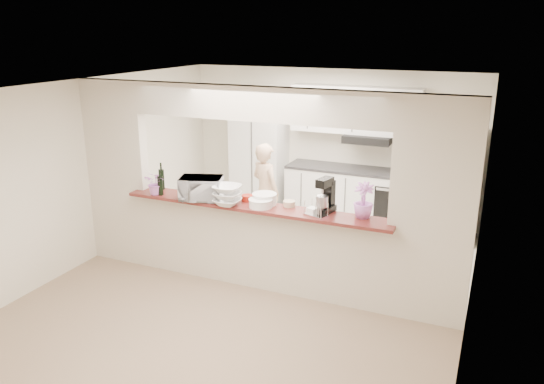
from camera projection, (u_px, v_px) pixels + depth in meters
The scene contains 19 objects.
floor at pixel (257, 285), 6.73m from camera, with size 6.00×6.00×0.00m, color gray.
tile_overlay at pixel (300, 242), 8.08m from camera, with size 5.00×2.90×0.01m, color silver.
partition at pixel (256, 173), 6.29m from camera, with size 5.00×0.15×2.50m.
bar_counter at pixel (256, 244), 6.55m from camera, with size 3.40×0.38×1.09m.
kitchen_cabinets at pixel (315, 162), 8.90m from camera, with size 3.15×0.62×2.25m.
refrigerator at pixel (453, 185), 8.02m from camera, with size 0.75×0.70×1.70m, color #A6A6AB.
flower_left at pixel (156, 183), 6.73m from camera, with size 0.27×0.24×0.30m, color #C96AAC.
wine_bottle_a at pixel (160, 185), 6.71m from camera, with size 0.07×0.07×0.34m.
wine_bottle_b at pixel (162, 179), 6.95m from camera, with size 0.07×0.07×0.36m.
toaster_oven at pixel (201, 188), 6.54m from camera, with size 0.51×0.35×0.28m, color silver.
serving_bowls at pixel (227, 196), 6.33m from camera, with size 0.33×0.33×0.24m, color white.
plate_stack_a at pixel (264, 199), 6.37m from camera, with size 0.30×0.30×0.14m.
plate_stack_b at pixel (261, 203), 6.28m from camera, with size 0.29×0.29×0.10m.
red_bowl at pixel (248, 198), 6.52m from camera, with size 0.15×0.15×0.07m, color maroon.
tan_bowl at pixel (289, 204), 6.31m from camera, with size 0.14×0.14×0.07m, color #C6AF8B.
utensil_caddy at pixel (316, 207), 5.98m from camera, with size 0.30×0.23×0.24m.
stand_mixer at pixel (325, 197), 6.08m from camera, with size 0.23×0.31×0.41m.
flower_right at pixel (363, 200), 5.90m from camera, with size 0.23×0.23×0.40m, color #B360B2.
person at pixel (265, 192), 8.03m from camera, with size 0.54×0.36×1.49m, color #D2AB89.
Camera 1 is at (2.59, -5.50, 3.12)m, focal length 35.00 mm.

